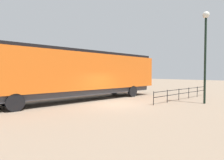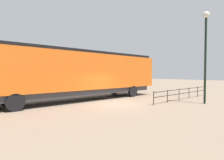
{
  "view_description": "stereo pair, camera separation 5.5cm",
  "coord_description": "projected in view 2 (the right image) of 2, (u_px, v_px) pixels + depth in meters",
  "views": [
    {
      "loc": [
        10.06,
        -9.3,
        2.31
      ],
      "look_at": [
        -0.34,
        -0.04,
        1.82
      ],
      "focal_mm": 28.91,
      "sensor_mm": 36.0,
      "label": 1
    },
    {
      "loc": [
        10.1,
        -9.26,
        2.31
      ],
      "look_at": [
        -0.34,
        -0.04,
        1.82
      ],
      "focal_mm": 28.91,
      "sensor_mm": 36.0,
      "label": 2
    }
  ],
  "objects": [
    {
      "name": "ground_plane",
      "position": [
        115.0,
        104.0,
        13.77
      ],
      "size": [
        120.0,
        120.0,
        0.0
      ],
      "primitive_type": "plane",
      "color": "#84705B"
    },
    {
      "name": "lamp_post",
      "position": [
        206.0,
        41.0,
        13.75
      ],
      "size": [
        0.5,
        0.5,
        7.05
      ],
      "color": "black",
      "rests_on": "ground_plane"
    },
    {
      "name": "locomotive",
      "position": [
        85.0,
        73.0,
        15.92
      ],
      "size": [
        3.08,
        16.7,
        4.25
      ],
      "color": "orange",
      "rests_on": "ground_plane"
    },
    {
      "name": "platform_fence",
      "position": [
        184.0,
        92.0,
        16.19
      ],
      "size": [
        0.05,
        9.29,
        1.02
      ],
      "color": "black",
      "rests_on": "ground_plane"
    }
  ]
}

